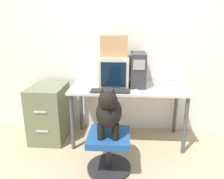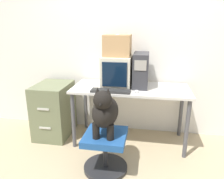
% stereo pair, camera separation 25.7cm
% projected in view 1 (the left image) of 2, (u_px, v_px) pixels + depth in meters
% --- Properties ---
extents(ground_plane, '(12.00, 12.00, 0.00)m').
position_uv_depth(ground_plane, '(127.00, 153.00, 2.76)').
color(ground_plane, tan).
extents(wall_back, '(8.00, 0.05, 2.60)m').
position_uv_depth(wall_back, '(129.00, 43.00, 3.06)').
color(wall_back, white).
rests_on(wall_back, ground_plane).
extents(desk, '(1.50, 0.65, 0.77)m').
position_uv_depth(desk, '(128.00, 94.00, 2.87)').
color(desk, silver).
rests_on(desk, ground_plane).
extents(crt_monitor, '(0.38, 0.45, 0.39)m').
position_uv_depth(crt_monitor, '(114.00, 71.00, 2.87)').
color(crt_monitor, beige).
rests_on(crt_monitor, desk).
extents(pc_tower, '(0.19, 0.42, 0.44)m').
position_uv_depth(pc_tower, '(138.00, 69.00, 2.84)').
color(pc_tower, '#333338').
rests_on(pc_tower, desk).
extents(keyboard, '(0.48, 0.15, 0.03)m').
position_uv_depth(keyboard, '(110.00, 91.00, 2.63)').
color(keyboard, '#2D2D2D').
rests_on(keyboard, desk).
extents(computer_mouse, '(0.06, 0.05, 0.04)m').
position_uv_depth(computer_mouse, '(136.00, 91.00, 2.62)').
color(computer_mouse, silver).
rests_on(computer_mouse, desk).
extents(office_chair, '(0.49, 0.49, 0.44)m').
position_uv_depth(office_chair, '(109.00, 150.00, 2.38)').
color(office_chair, '#262628').
rests_on(office_chair, ground_plane).
extents(dog, '(0.27, 0.47, 0.54)m').
position_uv_depth(dog, '(109.00, 111.00, 2.23)').
color(dog, black).
rests_on(dog, office_chair).
extents(filing_cabinet, '(0.45, 0.61, 0.76)m').
position_uv_depth(filing_cabinet, '(49.00, 112.00, 3.03)').
color(filing_cabinet, '#6B7251').
rests_on(filing_cabinet, ground_plane).
extents(cardboard_box, '(0.34, 0.30, 0.27)m').
position_uv_depth(cardboard_box, '(114.00, 45.00, 2.78)').
color(cardboard_box, tan).
rests_on(cardboard_box, crt_monitor).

